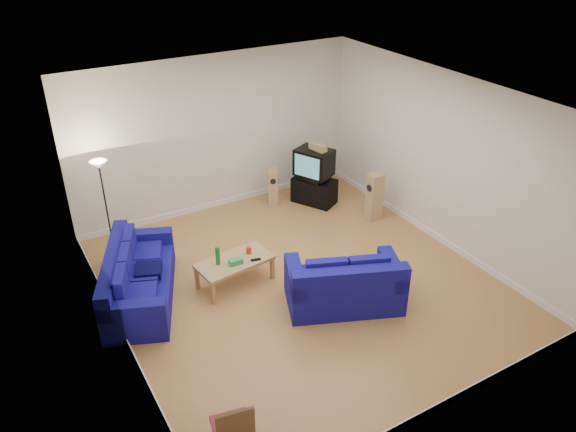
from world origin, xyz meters
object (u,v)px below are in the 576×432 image
sofa_three_seat (136,282)px  coffee_table (234,263)px  tv_stand (314,191)px  television (314,162)px  sofa_loveseat (345,287)px

sofa_three_seat → coffee_table: sofa_three_seat is taller
sofa_three_seat → coffee_table: 1.61m
tv_stand → sofa_three_seat: bearing=-100.4°
sofa_three_seat → television: (4.27, 1.41, 0.61)m
sofa_loveseat → coffee_table: bearing=154.3°
tv_stand → television: 0.66m
tv_stand → television: size_ratio=1.00×
sofa_three_seat → tv_stand: size_ratio=2.74×
coffee_table → tv_stand: size_ratio=1.49×
sofa_three_seat → tv_stand: 4.52m
sofa_loveseat → tv_stand: (1.49, 3.22, -0.07)m
coffee_table → television: (2.72, 1.82, 0.53)m
sofa_three_seat → television: 4.54m
sofa_three_seat → sofa_loveseat: sofa_loveseat is taller
sofa_three_seat → tv_stand: (4.30, 1.40, -0.05)m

